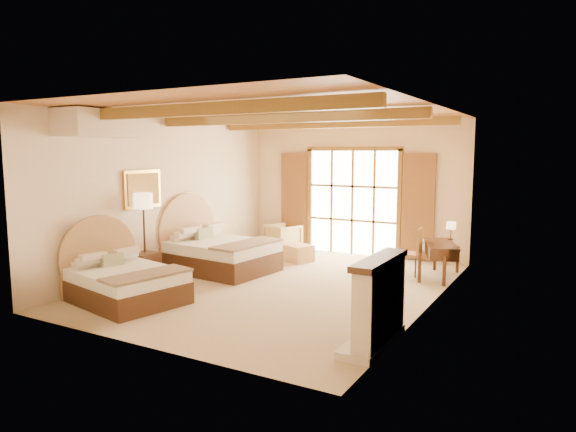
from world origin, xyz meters
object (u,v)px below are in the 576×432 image
Objects in this scene: bed_near at (120,279)px; desk at (440,259)px; nightstand at (145,267)px; bed_far at (215,250)px; armchair at (283,238)px.

desk is (4.26, 4.25, 0.01)m from bed_near.
bed_far is at bearing 71.72° from nightstand.
armchair is 4.15m from desk.
bed_near is 0.94× the size of bed_far.
bed_far reaches higher than desk.
desk is (4.27, 1.66, -0.04)m from bed_far.
bed_near is 2.79× the size of armchair.
armchair is (0.20, 5.08, -0.02)m from bed_near.
desk is (4.90, 3.05, 0.10)m from nightstand.
armchair reaches higher than nightstand.
bed_near is at bearing -155.89° from desk.
bed_far is at bearing 105.11° from armchair.
nightstand is at bearing -109.08° from bed_far.
nightstand is 0.39× the size of desk.
nightstand is 5.77m from desk.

